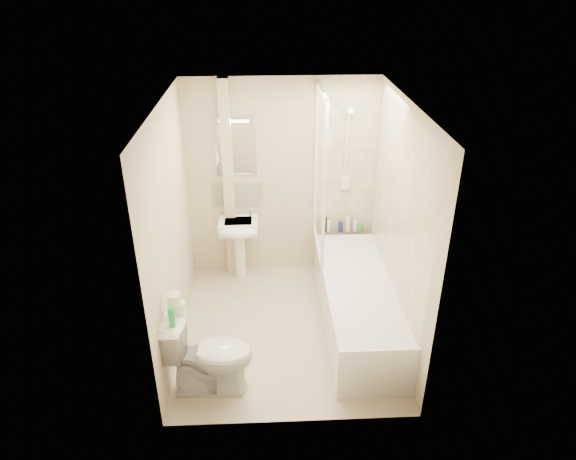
{
  "coord_description": "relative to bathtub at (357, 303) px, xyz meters",
  "views": [
    {
      "loc": [
        -0.19,
        -4.36,
        3.47
      ],
      "look_at": [
        0.03,
        0.2,
        1.08
      ],
      "focal_mm": 32.0,
      "sensor_mm": 36.0,
      "label": 1
    }
  ],
  "objects": [
    {
      "name": "floor",
      "position": [
        -0.75,
        -0.02,
        -0.29
      ],
      "size": [
        2.5,
        2.5,
        0.0
      ],
      "primitive_type": "plane",
      "color": "beige",
      "rests_on": "ground"
    },
    {
      "name": "bottle_black_a",
      "position": [
        -0.24,
        1.14,
        0.36
      ],
      "size": [
        0.06,
        0.06,
        0.19
      ],
      "primitive_type": "cylinder",
      "color": "black",
      "rests_on": "bathtub"
    },
    {
      "name": "wall_back",
      "position": [
        -0.75,
        1.23,
        0.91
      ],
      "size": [
        2.2,
        0.02,
        2.4
      ],
      "primitive_type": "cube",
      "color": "beige",
      "rests_on": "ground"
    },
    {
      "name": "bottle_white_b",
      "position": [
        0.15,
        1.14,
        0.33
      ],
      "size": [
        0.05,
        0.05,
        0.14
      ],
      "primitive_type": "cylinder",
      "color": "silver",
      "rests_on": "bathtub"
    },
    {
      "name": "bottle_white_a",
      "position": [
        -0.18,
        1.14,
        0.33
      ],
      "size": [
        0.05,
        0.05,
        0.14
      ],
      "primitive_type": "cylinder",
      "color": "white",
      "rests_on": "bathtub"
    },
    {
      "name": "pipe_boxing",
      "position": [
        -1.37,
        1.17,
        0.91
      ],
      "size": [
        0.12,
        0.12,
        2.4
      ],
      "primitive_type": "cube",
      "color": "beige",
      "rests_on": "ground"
    },
    {
      "name": "green_bottle",
      "position": [
        -1.74,
        -0.92,
        0.58
      ],
      "size": [
        0.05,
        0.05,
        0.19
      ],
      "primitive_type": "cylinder",
      "color": "green",
      "rests_on": "toilet"
    },
    {
      "name": "bottle_cream",
      "position": [
        0.05,
        1.14,
        0.36
      ],
      "size": [
        0.06,
        0.06,
        0.19
      ],
      "primitive_type": "cylinder",
      "color": "beige",
      "rests_on": "bathtub"
    },
    {
      "name": "mirror",
      "position": [
        -1.27,
        1.22,
        1.29
      ],
      "size": [
        0.46,
        0.01,
        0.6
      ],
      "primitive_type": "cube",
      "color": "white",
      "rests_on": "wall_back"
    },
    {
      "name": "shower_screen",
      "position": [
        -0.35,
        0.78,
        1.16
      ],
      "size": [
        0.04,
        0.92,
        1.8
      ],
      "color": "white",
      "rests_on": "bathtub"
    },
    {
      "name": "tile_right",
      "position": [
        0.34,
        -0.0,
        1.14
      ],
      "size": [
        0.01,
        2.1,
        1.75
      ],
      "primitive_type": "cube",
      "color": "beige",
      "rests_on": "wall_right"
    },
    {
      "name": "bottle_blue",
      "position": [
        -0.04,
        1.14,
        0.33
      ],
      "size": [
        0.06,
        0.06,
        0.13
      ],
      "primitive_type": "cylinder",
      "color": "navy",
      "rests_on": "bathtub"
    },
    {
      "name": "ceiling",
      "position": [
        -0.75,
        -0.02,
        2.11
      ],
      "size": [
        2.2,
        2.5,
        0.02
      ],
      "primitive_type": "cube",
      "color": "white",
      "rests_on": "wall_back"
    },
    {
      "name": "bathtub",
      "position": [
        0.0,
        0.0,
        0.0
      ],
      "size": [
        0.7,
        2.1,
        0.55
      ],
      "color": "white",
      "rests_on": "ground"
    },
    {
      "name": "shower_fixture",
      "position": [
        -0.0,
        1.17,
        1.26
      ],
      "size": [
        0.1,
        0.16,
        0.99
      ],
      "color": "white",
      "rests_on": "wall_back"
    },
    {
      "name": "toilet",
      "position": [
        -1.47,
        -0.84,
        0.1
      ],
      "size": [
        0.51,
        0.8,
        0.78
      ],
      "primitive_type": "imported",
      "rotation": [
        0.0,
        0.0,
        1.52
      ],
      "color": "white",
      "rests_on": "ground"
    },
    {
      "name": "tile_back",
      "position": [
        0.0,
        1.22,
        1.14
      ],
      "size": [
        0.7,
        0.01,
        1.75
      ],
      "primitive_type": "cube",
      "color": "beige",
      "rests_on": "wall_back"
    },
    {
      "name": "splashback",
      "position": [
        -1.27,
        1.22,
        0.74
      ],
      "size": [
        0.6,
        0.02,
        0.3
      ],
      "primitive_type": "cube",
      "color": "beige",
      "rests_on": "wall_back"
    },
    {
      "name": "wall_right",
      "position": [
        0.35,
        -0.02,
        0.91
      ],
      "size": [
        0.02,
        2.5,
        2.4
      ],
      "primitive_type": "cube",
      "color": "beige",
      "rests_on": "ground"
    },
    {
      "name": "toilet_roll_lower",
      "position": [
        -1.7,
        -0.75,
        0.55
      ],
      "size": [
        0.1,
        0.1,
        0.11
      ],
      "primitive_type": "cylinder",
      "color": "white",
      "rests_on": "toilet"
    },
    {
      "name": "pedestal_sink",
      "position": [
        -1.27,
        0.99,
        0.33
      ],
      "size": [
        0.46,
        0.44,
        0.89
      ],
      "color": "white",
      "rests_on": "ground"
    },
    {
      "name": "bottle_green",
      "position": [
        0.2,
        1.14,
        0.31
      ],
      "size": [
        0.06,
        0.06,
        0.09
      ],
      "primitive_type": "cylinder",
      "color": "green",
      "rests_on": "bathtub"
    },
    {
      "name": "wall_left",
      "position": [
        -1.85,
        -0.02,
        0.91
      ],
      "size": [
        0.02,
        2.5,
        2.4
      ],
      "primitive_type": "cube",
      "color": "beige",
      "rests_on": "ground"
    },
    {
      "name": "strip_light",
      "position": [
        -1.27,
        1.19,
        1.66
      ],
      "size": [
        0.42,
        0.07,
        0.07
      ],
      "primitive_type": "cube",
      "color": "silver",
      "rests_on": "wall_back"
    },
    {
      "name": "toilet_roll_upper",
      "position": [
        -1.74,
        -0.76,
        0.65
      ],
      "size": [
        0.12,
        0.12,
        0.1
      ],
      "primitive_type": "cylinder",
      "color": "white",
      "rests_on": "toilet_roll_lower"
    }
  ]
}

